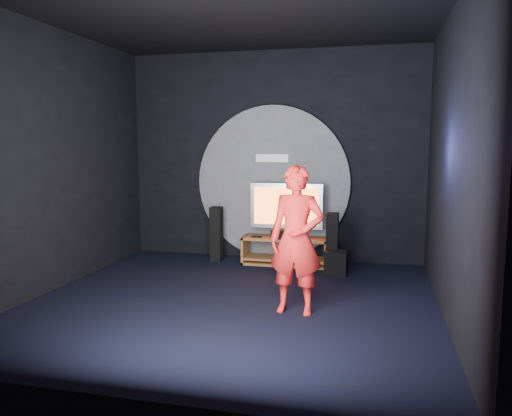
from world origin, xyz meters
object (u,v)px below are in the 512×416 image
at_px(subwoofer, 336,263).
at_px(tower_speaker_left, 216,234).
at_px(media_console, 286,253).
at_px(player, 297,240).
at_px(tower_speaker_right, 332,242).
at_px(tv, 286,208).

bearing_deg(subwoofer, tower_speaker_left, 168.06).
relative_size(media_console, subwoofer, 3.84).
bearing_deg(player, tower_speaker_left, 129.98).
bearing_deg(tower_speaker_right, subwoofer, -65.83).
xyz_separation_m(tower_speaker_right, player, (-0.24, -1.98, 0.41)).
bearing_deg(tv, media_console, -83.94).
bearing_deg(tower_speaker_left, tower_speaker_right, -7.93).
height_order(tower_speaker_left, subwoofer, tower_speaker_left).
height_order(media_console, tower_speaker_right, tower_speaker_right).
bearing_deg(player, media_console, 106.00).
height_order(tv, subwoofer, tv).
height_order(media_console, tv, tv).
bearing_deg(media_console, subwoofer, -27.12).
xyz_separation_m(tv, tower_speaker_left, (-1.17, -0.07, -0.47)).
xyz_separation_m(tower_speaker_left, tower_speaker_right, (1.95, -0.27, 0.00)).
distance_m(media_console, player, 2.41).
relative_size(tower_speaker_right, player, 0.53).
distance_m(media_console, tv, 0.74).
relative_size(tower_speaker_left, subwoofer, 2.53).
xyz_separation_m(media_console, tv, (-0.01, 0.07, 0.73)).
bearing_deg(subwoofer, tower_speaker_right, 114.17).
bearing_deg(tv, tower_speaker_right, -23.74).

